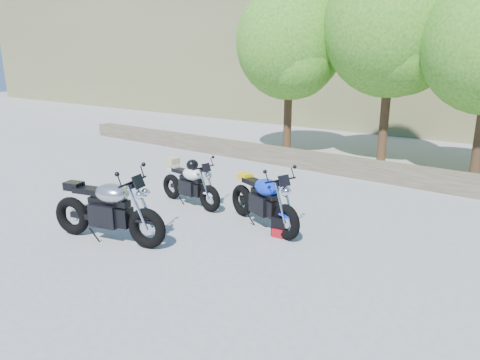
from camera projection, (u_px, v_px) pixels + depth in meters
name	position (u px, v px, depth m)	size (l,w,h in m)	color
ground	(201.00, 225.00, 8.48)	(90.00, 90.00, 0.00)	gray
stone_wall	(328.00, 163.00, 12.59)	(22.00, 0.55, 0.50)	#4B4232
tree_decid_left	(291.00, 47.00, 14.36)	(3.67, 3.67, 5.62)	#382314
tree_decid_mid	(395.00, 30.00, 12.60)	(4.08, 4.08, 6.24)	#382314
silver_bike	(108.00, 211.00, 7.59)	(2.33, 0.94, 1.19)	black
white_bike	(189.00, 182.00, 9.58)	(1.93, 0.61, 1.07)	black
blue_bike	(263.00, 201.00, 8.28)	(2.09, 0.96, 1.09)	black
backpack	(280.00, 227.00, 7.92)	(0.31, 0.28, 0.37)	black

